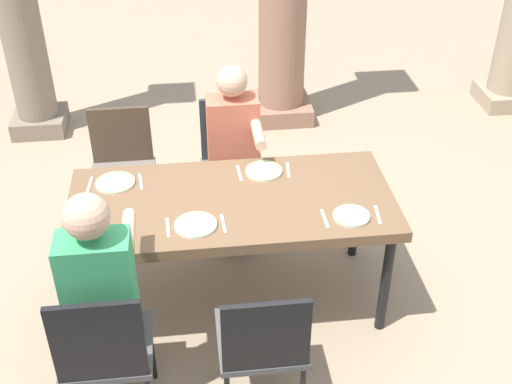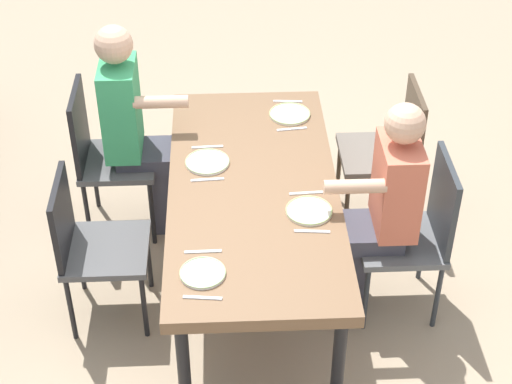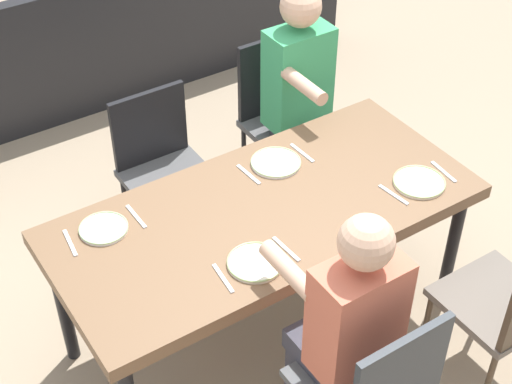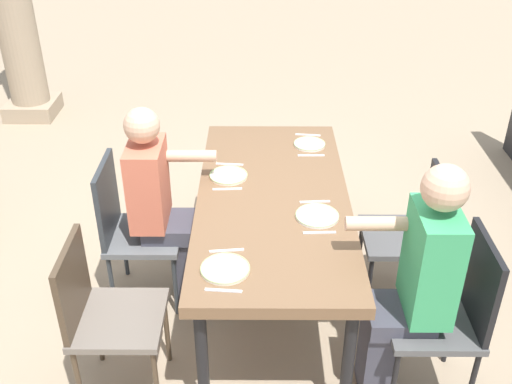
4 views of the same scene
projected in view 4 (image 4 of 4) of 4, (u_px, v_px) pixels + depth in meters
ground_plane at (271, 300)px, 3.81m from camera, size 16.00×16.00×0.00m
dining_table at (273, 206)px, 3.45m from camera, size 1.87×0.86×0.78m
chair_west_north at (102, 310)px, 2.95m from camera, size 0.44×0.44×0.91m
chair_west_south at (450, 309)px, 2.94m from camera, size 0.44×0.44×0.95m
chair_mid_north at (130, 224)px, 3.61m from camera, size 0.44×0.44×0.94m
chair_mid_south at (414, 229)px, 3.61m from camera, size 0.44×0.44×0.87m
diner_woman_green at (161, 202)px, 3.53m from camera, size 0.35×0.49×1.28m
diner_man_white at (415, 281)px, 2.85m from camera, size 0.35×0.50×1.35m
plate_0 at (225, 269)px, 2.83m from camera, size 0.24×0.24×0.02m
fork_0 at (223, 290)px, 2.71m from camera, size 0.03×0.17×0.01m
spoon_0 at (227, 251)px, 2.96m from camera, size 0.03×0.17×0.01m
plate_1 at (317, 216)px, 3.22m from camera, size 0.23×0.23×0.02m
fork_1 at (319, 233)px, 3.10m from camera, size 0.02×0.17×0.01m
spoon_1 at (315, 202)px, 3.35m from camera, size 0.03×0.17×0.01m
plate_2 at (229, 175)px, 3.60m from camera, size 0.23×0.23×0.02m
fork_2 at (227, 189)px, 3.47m from camera, size 0.03×0.17×0.01m
spoon_2 at (230, 164)px, 3.73m from camera, size 0.03×0.17×0.01m
plate_3 at (310, 144)px, 3.96m from camera, size 0.21×0.21×0.02m
fork_3 at (311, 155)px, 3.83m from camera, size 0.02×0.17×0.01m
spoon_3 at (308, 135)px, 4.09m from camera, size 0.04×0.17×0.01m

